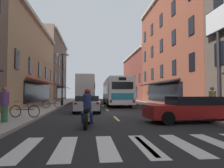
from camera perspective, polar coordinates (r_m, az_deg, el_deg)
ground_plane at (r=16.17m, az=-0.40°, el=-7.81°), size 34.80×80.00×0.10m
lane_centre_dashes at (r=15.92m, az=-0.31°, el=-7.70°), size 0.14×73.90×0.01m
crosswalk_near at (r=6.39m, az=8.75°, el=-15.61°), size 7.10×2.80×0.01m
sidewalk_left at (r=16.65m, az=-21.21°, el=-7.08°), size 3.00×80.00×0.14m
sidewalk_right at (r=17.73m, az=19.08°, el=-6.81°), size 3.00×80.00×0.14m
billboard_sign at (r=16.67m, az=26.00°, el=12.11°), size 0.40×2.79×7.15m
transit_bus at (r=26.46m, az=1.02°, el=-1.98°), size 2.79×11.91×3.19m
box_truck at (r=30.64m, az=-6.79°, el=-1.40°), size 2.69×7.26×3.92m
sedan_near at (r=40.25m, az=-6.97°, el=-3.57°), size 1.97×4.77×1.25m
sedan_mid at (r=17.04m, az=-6.48°, el=-5.13°), size 2.05×4.41×1.26m
sedan_far at (r=11.77m, az=20.20°, el=-6.14°), size 4.68×2.09×1.30m
motorcycle_rider at (r=9.52m, az=-6.49°, el=-6.97°), size 0.64×2.07×1.66m
bicycle_near at (r=20.28m, az=-15.40°, el=-5.07°), size 1.69×0.52×0.91m
bicycle_mid at (r=12.92m, az=-21.95°, el=-6.53°), size 1.70×0.48×0.91m
pedestrian_near at (r=11.14m, az=-26.37°, el=-4.63°), size 0.42×0.53×1.61m
pedestrian_mid at (r=12.75m, az=24.91°, el=-4.28°), size 0.36×0.36×1.68m
street_lamp_twin at (r=25.15m, az=-12.94°, el=1.98°), size 1.42×0.32×5.87m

